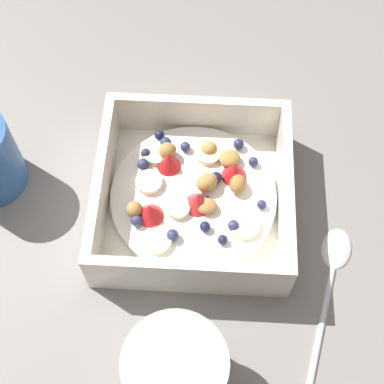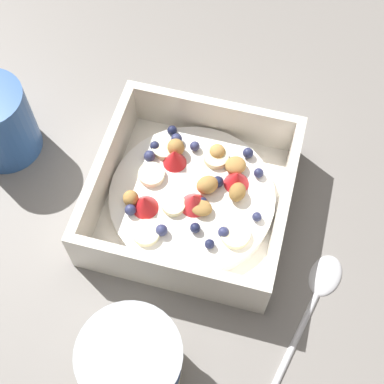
{
  "view_description": "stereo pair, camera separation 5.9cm",
  "coord_description": "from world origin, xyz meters",
  "views": [
    {
      "loc": [
        -0.0,
        0.3,
        0.55
      ],
      "look_at": [
        0.01,
        0.01,
        0.03
      ],
      "focal_mm": 52.24,
      "sensor_mm": 36.0,
      "label": 1
    },
    {
      "loc": [
        -0.06,
        0.29,
        0.55
      ],
      "look_at": [
        0.01,
        0.01,
        0.03
      ],
      "focal_mm": 52.24,
      "sensor_mm": 36.0,
      "label": 2
    }
  ],
  "objects": [
    {
      "name": "ground_plane",
      "position": [
        0.0,
        0.0,
        0.0
      ],
      "size": [
        2.4,
        2.4,
        0.0
      ],
      "primitive_type": "plane",
      "color": "gray"
    },
    {
      "name": "fruit_bowl",
      "position": [
        0.01,
        0.01,
        0.02
      ],
      "size": [
        0.2,
        0.2,
        0.06
      ],
      "color": "white",
      "rests_on": "ground"
    },
    {
      "name": "spoon",
      "position": [
        -0.13,
        0.08,
        0.0
      ],
      "size": [
        0.06,
        0.17,
        0.01
      ],
      "color": "silver",
      "rests_on": "ground"
    },
    {
      "name": "yogurt_cup",
      "position": [
        0.02,
        0.2,
        0.04
      ],
      "size": [
        0.09,
        0.09,
        0.07
      ],
      "color": "beige",
      "rests_on": "ground"
    }
  ]
}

